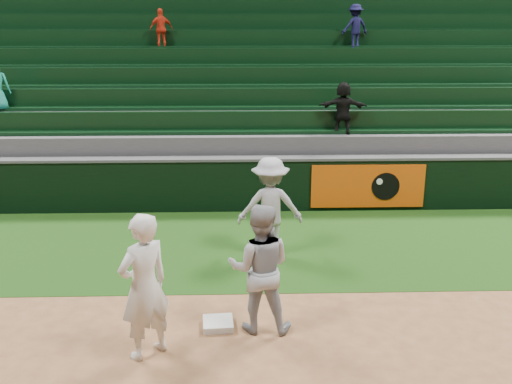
# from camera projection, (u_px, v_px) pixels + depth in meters

# --- Properties ---
(ground) EXTENTS (70.00, 70.00, 0.00)m
(ground) POSITION_uv_depth(u_px,v_px,m) (236.00, 323.00, 8.30)
(ground) COLOR brown
(ground) RESTS_ON ground
(foul_grass) EXTENTS (36.00, 4.20, 0.01)m
(foul_grass) POSITION_uv_depth(u_px,v_px,m) (237.00, 245.00, 11.17)
(foul_grass) COLOR #14350D
(foul_grass) RESTS_ON ground
(first_base) EXTENTS (0.46, 0.46, 0.10)m
(first_base) POSITION_uv_depth(u_px,v_px,m) (218.00, 324.00, 8.19)
(first_base) COLOR white
(first_base) RESTS_ON ground
(first_baseman) EXTENTS (0.85, 0.83, 1.97)m
(first_baseman) POSITION_uv_depth(u_px,v_px,m) (144.00, 287.00, 7.24)
(first_baseman) COLOR silver
(first_baseman) RESTS_ON ground
(baserunner) EXTENTS (0.97, 0.79, 1.87)m
(baserunner) POSITION_uv_depth(u_px,v_px,m) (260.00, 268.00, 7.90)
(baserunner) COLOR #9A9DA4
(baserunner) RESTS_ON ground
(base_coach) EXTENTS (1.22, 0.73, 1.86)m
(base_coach) POSITION_uv_depth(u_px,v_px,m) (270.00, 207.00, 10.49)
(base_coach) COLOR #A4A6B2
(base_coach) RESTS_ON foul_grass
(field_wall) EXTENTS (36.00, 0.45, 1.25)m
(field_wall) POSITION_uv_depth(u_px,v_px,m) (238.00, 184.00, 13.10)
(field_wall) COLOR black
(field_wall) RESTS_ON ground
(stadium_seating) EXTENTS (36.00, 5.95, 5.19)m
(stadium_seating) POSITION_uv_depth(u_px,v_px,m) (237.00, 112.00, 16.40)
(stadium_seating) COLOR #3D3D40
(stadium_seating) RESTS_ON ground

